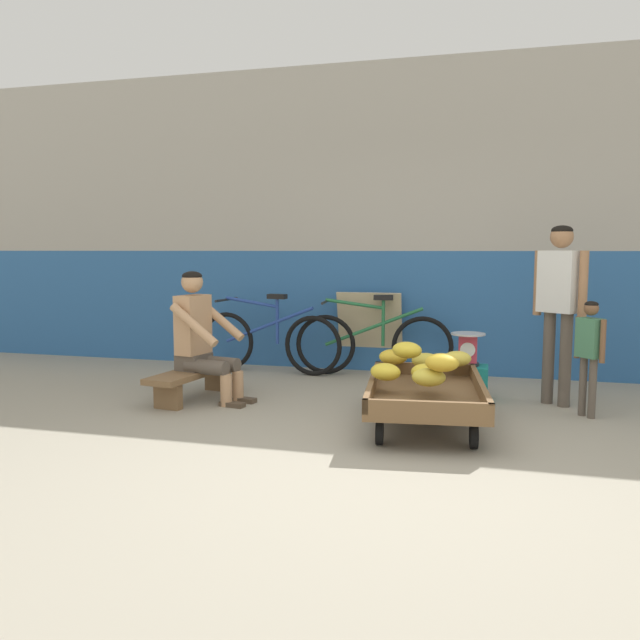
{
  "coord_description": "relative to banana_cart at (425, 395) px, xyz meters",
  "views": [
    {
      "loc": [
        0.63,
        -3.69,
        1.33
      ],
      "look_at": [
        -0.71,
        1.35,
        0.75
      ],
      "focal_mm": 35.77,
      "sensor_mm": 36.0,
      "label": 1
    }
  ],
  "objects": [
    {
      "name": "weighing_scale",
      "position": [
        0.27,
        0.99,
        0.21
      ],
      "size": [
        0.3,
        0.3,
        0.29
      ],
      "color": "#28282D",
      "rests_on": "plastic_crate"
    },
    {
      "name": "shopping_bag",
      "position": [
        0.25,
        0.65,
        -0.12
      ],
      "size": [
        0.18,
        0.12,
        0.24
      ],
      "primitive_type": "cube",
      "color": "#D13D4C",
      "rests_on": "ground"
    },
    {
      "name": "customer_adult",
      "position": [
        1.02,
        0.96,
        0.71
      ],
      "size": [
        0.41,
        0.35,
        1.53
      ],
      "color": "brown",
      "rests_on": "ground"
    },
    {
      "name": "sign_board",
      "position": [
        -0.8,
        2.05,
        0.19
      ],
      "size": [
        0.7,
        0.25,
        0.88
      ],
      "color": "#C6B289",
      "rests_on": "ground"
    },
    {
      "name": "ground_plane",
      "position": [
        -0.2,
        -1.05,
        -0.24
      ],
      "size": [
        80.0,
        80.0,
        0.0
      ],
      "primitive_type": "plane",
      "color": "gray"
    },
    {
      "name": "banana_pile",
      "position": [
        -0.05,
        0.13,
        0.22
      ],
      "size": [
        0.8,
        1.12,
        0.25
      ],
      "color": "yellow",
      "rests_on": "banana_cart"
    },
    {
      "name": "low_bench",
      "position": [
        -2.08,
        0.36,
        -0.04
      ],
      "size": [
        0.46,
        1.13,
        0.27
      ],
      "color": "brown",
      "rests_on": "ground"
    },
    {
      "name": "plastic_crate",
      "position": [
        0.27,
        0.99,
        -0.09
      ],
      "size": [
        0.36,
        0.28,
        0.3
      ],
      "color": "#19847F",
      "rests_on": "ground"
    },
    {
      "name": "bicycle_far_left",
      "position": [
        -0.73,
        1.82,
        0.11
      ],
      "size": [
        1.66,
        0.48,
        0.86
      ],
      "color": "black",
      "rests_on": "ground"
    },
    {
      "name": "vendor_seated",
      "position": [
        -1.99,
        0.34,
        0.33
      ],
      "size": [
        0.72,
        0.56,
        1.14
      ],
      "color": "tan",
      "rests_on": "ground"
    },
    {
      "name": "customer_child",
      "position": [
        1.22,
        0.6,
        0.33
      ],
      "size": [
        0.21,
        0.24,
        0.93
      ],
      "color": "brown",
      "rests_on": "ground"
    },
    {
      "name": "back_wall",
      "position": [
        -0.2,
        2.23,
        1.41
      ],
      "size": [
        16.0,
        0.3,
        3.3
      ],
      "color": "#2D609E",
      "rests_on": "ground"
    },
    {
      "name": "bicycle_near_left",
      "position": [
        -1.85,
        1.7,
        0.11
      ],
      "size": [
        1.66,
        0.48,
        0.86
      ],
      "color": "black",
      "rests_on": "ground"
    },
    {
      "name": "banana_cart",
      "position": [
        0.0,
        0.0,
        0.0
      ],
      "size": [
        0.99,
        1.52,
        0.36
      ],
      "color": "brown",
      "rests_on": "ground"
    }
  ]
}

